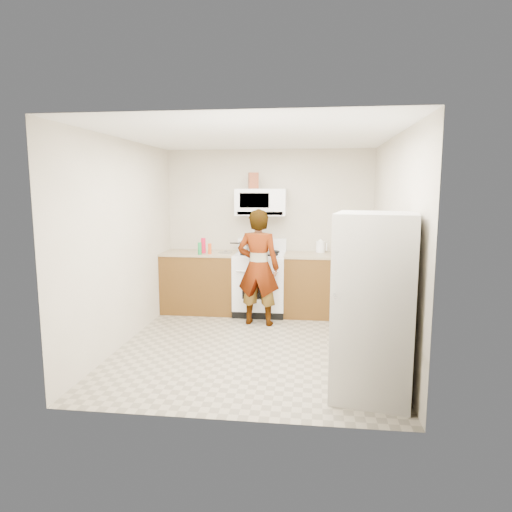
% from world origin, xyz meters
% --- Properties ---
extents(floor, '(3.60, 3.60, 0.00)m').
position_xyz_m(floor, '(0.00, 0.00, 0.00)').
color(floor, gray).
rests_on(floor, ground).
extents(back_wall, '(3.20, 0.02, 2.50)m').
position_xyz_m(back_wall, '(0.00, 1.79, 1.25)').
color(back_wall, beige).
rests_on(back_wall, floor).
extents(right_wall, '(0.02, 3.60, 2.50)m').
position_xyz_m(right_wall, '(1.59, 0.00, 1.25)').
color(right_wall, beige).
rests_on(right_wall, floor).
extents(cabinet_left, '(1.12, 0.62, 0.90)m').
position_xyz_m(cabinet_left, '(-1.04, 1.49, 0.45)').
color(cabinet_left, brown).
rests_on(cabinet_left, floor).
extents(counter_left, '(1.14, 0.64, 0.03)m').
position_xyz_m(counter_left, '(-1.04, 1.49, 0.92)').
color(counter_left, tan).
rests_on(counter_left, cabinet_left).
extents(cabinet_right, '(0.80, 0.62, 0.90)m').
position_xyz_m(cabinet_right, '(0.68, 1.49, 0.45)').
color(cabinet_right, brown).
rests_on(cabinet_right, floor).
extents(counter_right, '(0.82, 0.64, 0.03)m').
position_xyz_m(counter_right, '(0.68, 1.49, 0.92)').
color(counter_right, tan).
rests_on(counter_right, cabinet_right).
extents(gas_range, '(0.76, 0.65, 1.13)m').
position_xyz_m(gas_range, '(-0.10, 1.48, 0.49)').
color(gas_range, white).
rests_on(gas_range, floor).
extents(microwave, '(0.76, 0.38, 0.40)m').
position_xyz_m(microwave, '(-0.10, 1.61, 1.70)').
color(microwave, white).
rests_on(microwave, back_wall).
extents(person, '(0.64, 0.46, 1.63)m').
position_xyz_m(person, '(-0.06, 0.92, 0.82)').
color(person, tan).
rests_on(person, floor).
extents(fridge, '(0.81, 0.81, 1.70)m').
position_xyz_m(fridge, '(1.25, -1.17, 0.85)').
color(fridge, silver).
rests_on(fridge, floor).
extents(kettle, '(0.18, 0.18, 0.17)m').
position_xyz_m(kettle, '(0.81, 1.70, 1.02)').
color(kettle, white).
rests_on(kettle, counter_right).
extents(jug, '(0.17, 0.17, 0.24)m').
position_xyz_m(jug, '(-0.21, 1.56, 2.02)').
color(jug, brown).
rests_on(jug, microwave).
extents(saucepan, '(0.26, 0.26, 0.13)m').
position_xyz_m(saucepan, '(-0.32, 1.64, 1.02)').
color(saucepan, silver).
rests_on(saucepan, gas_range).
extents(tray, '(0.28, 0.22, 0.05)m').
position_xyz_m(tray, '(-0.02, 1.35, 0.96)').
color(tray, silver).
rests_on(tray, gas_range).
extents(bottle_spray, '(0.08, 0.08, 0.23)m').
position_xyz_m(bottle_spray, '(-0.95, 1.39, 1.05)').
color(bottle_spray, red).
rests_on(bottle_spray, counter_left).
extents(bottle_hot_sauce, '(0.05, 0.05, 0.16)m').
position_xyz_m(bottle_hot_sauce, '(-0.84, 1.32, 1.01)').
color(bottle_hot_sauce, '#DE4C18').
rests_on(bottle_hot_sauce, counter_left).
extents(bottle_green_cap, '(0.07, 0.07, 0.18)m').
position_xyz_m(bottle_green_cap, '(-0.97, 1.22, 1.03)').
color(bottle_green_cap, '#177F3B').
rests_on(bottle_green_cap, counter_left).
extents(pot_lid, '(0.26, 0.26, 0.01)m').
position_xyz_m(pot_lid, '(-0.63, 1.47, 0.94)').
color(pot_lid, silver).
rests_on(pot_lid, counter_left).
extents(broom, '(0.22, 0.20, 1.28)m').
position_xyz_m(broom, '(1.57, 1.17, 0.65)').
color(broom, white).
rests_on(broom, floor).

